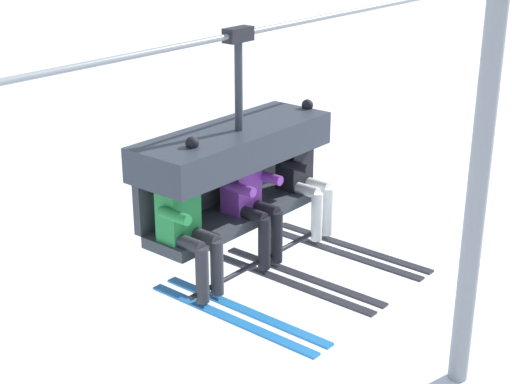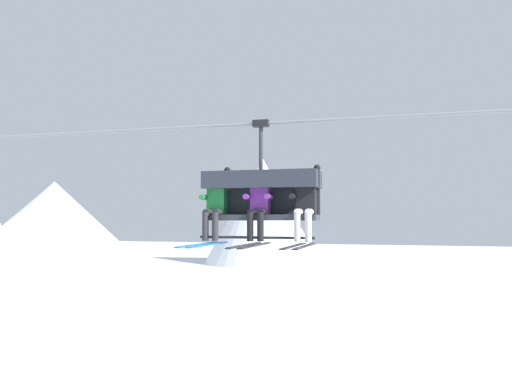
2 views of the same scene
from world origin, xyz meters
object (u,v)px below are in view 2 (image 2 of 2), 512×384
at_px(chairlift_chair, 262,188).
at_px(skier_purple, 259,205).
at_px(skier_green, 215,204).
at_px(skier_black, 305,203).

xyz_separation_m(chairlift_chair, skier_purple, (-0.00, -0.22, -0.29)).
xyz_separation_m(skier_green, skier_black, (1.58, 0.00, 0.00)).
relative_size(skier_purple, skier_black, 1.00).
relative_size(skier_green, skier_purple, 1.00).
bearing_deg(skier_purple, skier_green, 179.50).
distance_m(chairlift_chair, skier_purple, 0.36).
bearing_deg(chairlift_chair, skier_purple, -90.00).
xyz_separation_m(chairlift_chair, skier_green, (-0.79, -0.21, -0.27)).
height_order(chairlift_chair, skier_green, chairlift_chair).
relative_size(chairlift_chair, skier_black, 1.20).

